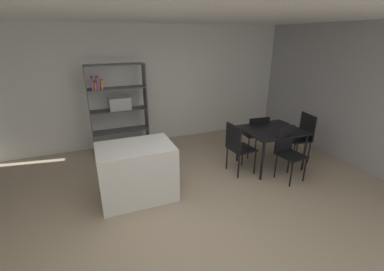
% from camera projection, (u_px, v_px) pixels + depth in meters
% --- Properties ---
extents(ground_plane, '(10.20, 10.20, 0.00)m').
position_uv_depth(ground_plane, '(188.00, 217.00, 3.77)').
color(ground_plane, tan).
extents(ceiling_slab, '(7.41, 6.30, 0.06)m').
position_uv_depth(ceiling_slab, '(187.00, 7.00, 2.79)').
color(ceiling_slab, white).
rests_on(ceiling_slab, ground_plane).
extents(back_partition, '(7.41, 0.06, 2.70)m').
position_uv_depth(back_partition, '(139.00, 87.00, 5.98)').
color(back_partition, silver).
rests_on(back_partition, ground_plane).
extents(right_partition_gray, '(0.06, 6.30, 2.70)m').
position_uv_depth(right_partition_gray, '(383.00, 102.00, 4.57)').
color(right_partition_gray, '#9E9EA3').
rests_on(right_partition_gray, ground_plane).
extents(kitchen_island, '(1.15, 0.79, 0.88)m').
position_uv_depth(kitchen_island, '(137.00, 172.00, 4.11)').
color(kitchen_island, silver).
rests_on(kitchen_island, ground_plane).
extents(open_bookshelf, '(1.20, 0.33, 1.92)m').
position_uv_depth(open_bookshelf, '(117.00, 106.00, 5.55)').
color(open_bookshelf, '#4C4C51').
rests_on(open_bookshelf, ground_plane).
extents(dining_table, '(1.09, 0.93, 0.77)m').
position_uv_depth(dining_table, '(272.00, 133.00, 5.01)').
color(dining_table, black).
rests_on(dining_table, ground_plane).
extents(dining_chair_island_side, '(0.45, 0.48, 0.97)m').
position_uv_depth(dining_chair_island_side, '(237.00, 145.00, 4.78)').
color(dining_chair_island_side, black).
rests_on(dining_chair_island_side, ground_plane).
extents(dining_chair_near, '(0.46, 0.46, 0.96)m').
position_uv_depth(dining_chair_near, '(288.00, 149.00, 4.62)').
color(dining_chair_near, black).
rests_on(dining_chair_near, ground_plane).
extents(dining_chair_far, '(0.49, 0.46, 0.89)m').
position_uv_depth(dining_chair_far, '(256.00, 132.00, 5.49)').
color(dining_chair_far, black).
rests_on(dining_chair_far, ground_plane).
extents(dining_chair_window_side, '(0.47, 0.49, 0.99)m').
position_uv_depth(dining_chair_window_side, '(302.00, 134.00, 5.30)').
color(dining_chair_window_side, black).
rests_on(dining_chair_window_side, ground_plane).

